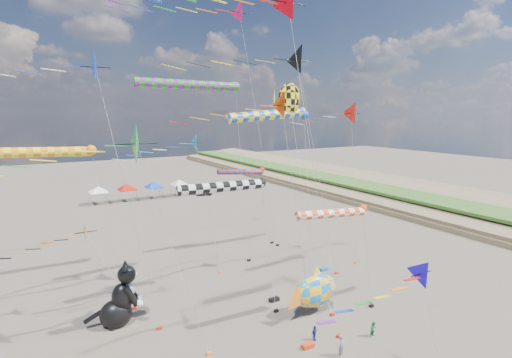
{
  "coord_description": "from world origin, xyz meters",
  "views": [
    {
      "loc": [
        -16.63,
        -14.01,
        16.12
      ],
      "look_at": [
        -1.52,
        12.0,
        11.13
      ],
      "focal_mm": 28.0,
      "sensor_mm": 36.0,
      "label": 1
    }
  ],
  "objects": [
    {
      "name": "delta_kite_7",
      "position": [
        4.49,
        15.0,
        20.49
      ],
      "size": [
        15.75,
        2.87,
        22.18
      ],
      "color": "black",
      "rests_on": "ground"
    },
    {
      "name": "cat_inflatable",
      "position": [
        -11.34,
        15.96,
        2.52
      ],
      "size": [
        4.07,
        2.72,
        5.03
      ],
      "primitive_type": null,
      "rotation": [
        0.0,
        0.0,
        -0.25
      ],
      "color": "black",
      "rests_on": "ground"
    },
    {
      "name": "delta_kite_6",
      "position": [
        -10.54,
        8.85,
        14.32
      ],
      "size": [
        10.19,
        2.57,
        15.83
      ],
      "color": "green",
      "rests_on": "ground"
    },
    {
      "name": "child_blue",
      "position": [
        0.24,
        6.68,
        0.56
      ],
      "size": [
        0.7,
        0.44,
        1.11
      ],
      "primitive_type": "imported",
      "rotation": [
        0.0,
        0.0,
        0.29
      ],
      "color": "navy",
      "rests_on": "ground"
    },
    {
      "name": "delta_kite_0",
      "position": [
        -4.05,
        21.06,
        13.14
      ],
      "size": [
        9.39,
        1.81,
        14.44
      ],
      "color": "#1A90E1",
      "rests_on": "ground"
    },
    {
      "name": "delta_kite_5",
      "position": [
        3.82,
        25.27,
        26.78
      ],
      "size": [
        17.6,
        2.98,
        28.54
      ],
      "color": "#CB1A59",
      "rests_on": "ground"
    },
    {
      "name": "child_green",
      "position": [
        4.27,
        4.88,
        0.59
      ],
      "size": [
        0.62,
        0.51,
        1.18
      ],
      "primitive_type": "imported",
      "rotation": [
        0.0,
        0.0,
        0.11
      ],
      "color": "#238C4D",
      "rests_on": "ground"
    },
    {
      "name": "windsock_2",
      "position": [
        -4.25,
        11.49,
        10.84
      ],
      "size": [
        8.2,
        0.78,
        11.28
      ],
      "color": "black",
      "rests_on": "ground"
    },
    {
      "name": "windsock_4",
      "position": [
        -2.29,
        22.57,
        18.7
      ],
      "size": [
        11.68,
        0.95,
        19.22
      ],
      "color": "#1D961B",
      "rests_on": "ground"
    },
    {
      "name": "delta_kite_8",
      "position": [
        0.28,
        -1.21,
        7.23
      ],
      "size": [
        8.79,
        1.75,
        8.49
      ],
      "color": "#1508E1",
      "rests_on": "ground"
    },
    {
      "name": "kite_bag_2",
      "position": [
        -0.75,
        6.15,
        0.15
      ],
      "size": [
        0.9,
        0.44,
        0.3
      ],
      "primitive_type": "cube",
      "color": "red",
      "rests_on": "ground"
    },
    {
      "name": "person_adult",
      "position": [
        0.61,
        4.27,
        0.76
      ],
      "size": [
        0.65,
        0.64,
        1.51
      ],
      "primitive_type": "imported",
      "rotation": [
        0.0,
        0.0,
        0.76
      ],
      "color": "gray",
      "rests_on": "ground"
    },
    {
      "name": "windsock_5",
      "position": [
        3.2,
        8.2,
        8.64
      ],
      "size": [
        8.04,
        0.7,
        9.04
      ],
      "color": "#ED4710",
      "rests_on": "ground"
    },
    {
      "name": "delta_kite_4",
      "position": [
        10.21,
        16.14,
        15.89
      ],
      "size": [
        10.82,
        2.43,
        17.38
      ],
      "color": "red",
      "rests_on": "ground"
    },
    {
      "name": "tent_row",
      "position": [
        1.5,
        60.0,
        3.15
      ],
      "size": [
        19.2,
        4.2,
        3.8
      ],
      "color": "white",
      "rests_on": "ground"
    },
    {
      "name": "kite_bag_1",
      "position": [
        1.0,
        13.19,
        0.15
      ],
      "size": [
        0.9,
        0.44,
        0.3
      ],
      "primitive_type": "cube",
      "color": "black",
      "rests_on": "ground"
    },
    {
      "name": "delta_kite_2",
      "position": [
        -2.34,
        6.07,
        22.46
      ],
      "size": [
        14.29,
        2.78,
        24.12
      ],
      "color": "red",
      "rests_on": "ground"
    },
    {
      "name": "windsock_1",
      "position": [
        -15.13,
        22.79,
        12.92
      ],
      "size": [
        9.47,
        0.87,
        13.41
      ],
      "color": "orange",
      "rests_on": "ground"
    },
    {
      "name": "windsock_0",
      "position": [
        5.13,
        26.43,
        9.31
      ],
      "size": [
        7.47,
        0.66,
        9.71
      ],
      "color": "red",
      "rests_on": "ground"
    },
    {
      "name": "delta_kite_9",
      "position": [
        -1.58,
        10.73,
        16.42
      ],
      "size": [
        11.39,
        2.21,
        17.84
      ],
      "color": "#E74304",
      "rests_on": "ground"
    },
    {
      "name": "fish_inflatable",
      "position": [
        2.64,
        9.72,
        1.99
      ],
      "size": [
        5.51,
        2.47,
        4.08
      ],
      "color": "blue",
      "rests_on": "ground"
    },
    {
      "name": "parked_car",
      "position": [
        13.33,
        58.0,
        0.54
      ],
      "size": [
        3.42,
        2.22,
        1.08
      ],
      "primitive_type": "imported",
      "rotation": [
        0.0,
        0.0,
        1.25
      ],
      "color": "#26262D",
      "rests_on": "ground"
    },
    {
      "name": "delta_kite_1",
      "position": [
        -13.09,
        17.82,
        6.68
      ],
      "size": [
        8.05,
        1.78,
        7.92
      ],
      "color": "#FBA01D",
      "rests_on": "ground"
    },
    {
      "name": "angelfish_kite",
      "position": [
        2.7,
        13.97,
        17.14
      ],
      "size": [
        3.74,
        3.02,
        18.6
      ],
      "color": "yellow",
      "rests_on": "ground"
    },
    {
      "name": "windsock_3",
      "position": [
        1.31,
        14.2,
        15.87
      ],
      "size": [
        9.14,
        0.87,
        16.37
      ],
      "color": "blue",
      "rests_on": "ground"
    },
    {
      "name": "delta_kite_3",
      "position": [
        -13.46,
        13.65,
        18.61
      ],
      "size": [
        10.99,
        2.01,
        19.98
      ],
      "color": "blue",
      "rests_on": "ground"
    },
    {
      "name": "kite_bag_0",
      "position": [
        9.12,
        16.31,
        0.15
      ],
      "size": [
        0.9,
        0.44,
        0.3
      ],
      "primitive_type": "cube",
      "color": "blue",
      "rests_on": "ground"
    }
  ]
}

